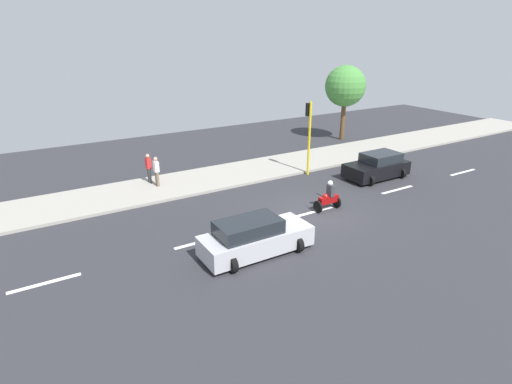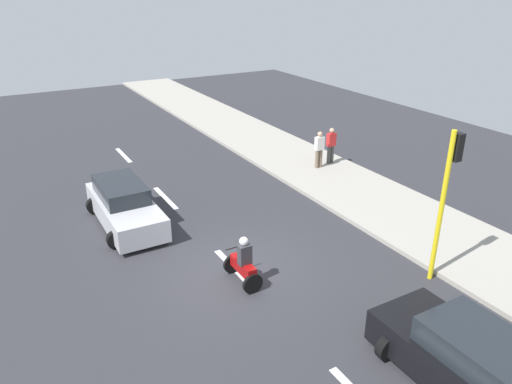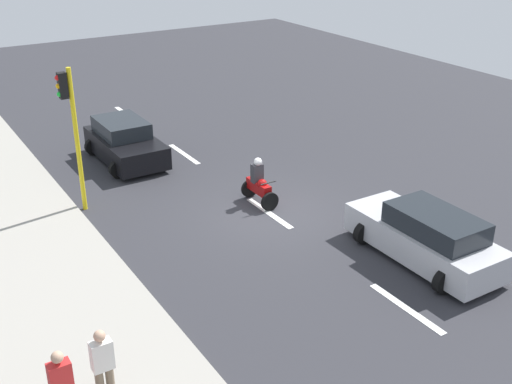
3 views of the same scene
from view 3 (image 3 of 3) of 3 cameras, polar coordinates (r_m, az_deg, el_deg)
name	(u,v)px [view 3 (image 3 of 3)]	position (r m, az deg, el deg)	size (l,w,h in m)	color
ground_plane	(269,215)	(19.97, 1.19, -2.03)	(40.00, 60.00, 0.10)	#2D2D33
sidewalk	(41,274)	(17.57, -18.50, -6.94)	(4.00, 60.00, 0.15)	#9E998E
lane_stripe_far_north	(126,114)	(30.01, -11.46, 6.82)	(0.20, 2.40, 0.01)	white
lane_stripe_north	(184,154)	(24.76, -6.39, 3.36)	(0.20, 2.40, 0.01)	white
lane_stripe_mid	(269,213)	(19.94, 1.19, -1.89)	(0.20, 2.40, 0.01)	white
lane_stripe_south	(406,308)	(15.95, 13.18, -9.99)	(0.20, 2.40, 0.01)	white
car_silver	(426,237)	(17.69, 14.82, -3.84)	(2.14, 4.51, 1.52)	#B7B7BC
car_black	(125,143)	(24.23, -11.55, 4.31)	(2.28, 3.96, 1.52)	black
motorcycle	(259,185)	(20.35, 0.27, 0.66)	(0.60, 1.30, 1.53)	black
pedestrian_by_tree	(103,366)	(12.55, -13.40, -14.76)	(0.40, 0.24, 1.69)	#72604C
traffic_light_corner	(71,120)	(19.84, -16.05, 6.12)	(0.49, 0.24, 4.50)	yellow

